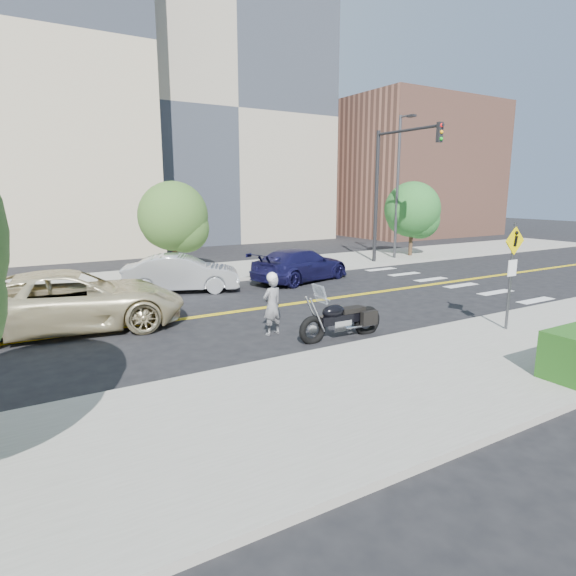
% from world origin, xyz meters
% --- Properties ---
extents(ground_plane, '(120.00, 120.00, 0.00)m').
position_xyz_m(ground_plane, '(0.00, 0.00, 0.00)').
color(ground_plane, black).
rests_on(ground_plane, ground).
extents(sidewalk_near, '(60.00, 5.00, 0.15)m').
position_xyz_m(sidewalk_near, '(0.00, -7.50, 0.07)').
color(sidewalk_near, '#9E9B91').
rests_on(sidewalk_near, ground_plane).
extents(sidewalk_far, '(60.00, 5.00, 0.15)m').
position_xyz_m(sidewalk_far, '(0.00, 7.50, 0.07)').
color(sidewalk_far, '#9E9B91').
rests_on(sidewalk_far, ground_plane).
extents(building_mid, '(18.00, 14.00, 20.00)m').
position_xyz_m(building_mid, '(8.00, 26.00, 10.00)').
color(building_mid, '#A39984').
rests_on(building_mid, ground_plane).
extents(building_right, '(14.00, 12.00, 12.00)m').
position_xyz_m(building_right, '(26.00, 20.00, 6.00)').
color(building_right, '#8C5947').
rests_on(building_right, ground_plane).
extents(lamp_post, '(0.16, 0.16, 8.00)m').
position_xyz_m(lamp_post, '(12.00, 6.50, 4.15)').
color(lamp_post, '#4C4C51').
rests_on(lamp_post, sidewalk_far).
extents(traffic_light, '(0.28, 4.50, 7.00)m').
position_xyz_m(traffic_light, '(10.00, 5.08, 4.67)').
color(traffic_light, black).
rests_on(traffic_light, sidewalk_far).
extents(pedestrian_sign, '(0.78, 0.08, 3.00)m').
position_xyz_m(pedestrian_sign, '(4.20, -6.31, 1.96)').
color(pedestrian_sign, '#4C4C51').
rests_on(pedestrian_sign, sidewalk_near).
extents(motorcyclist, '(0.67, 0.50, 1.79)m').
position_xyz_m(motorcyclist, '(-1.49, -2.91, 0.89)').
color(motorcyclist, '#B2B2B7').
rests_on(motorcyclist, ground).
extents(motorcycle, '(2.58, 0.83, 1.57)m').
position_xyz_m(motorcycle, '(-0.02, -4.19, 0.78)').
color(motorcycle, black).
rests_on(motorcycle, ground).
extents(suv, '(6.63, 3.71, 1.75)m').
position_xyz_m(suv, '(-6.22, 0.48, 0.88)').
color(suv, beige).
rests_on(suv, ground).
extents(parked_car_silver, '(4.83, 3.16, 1.50)m').
position_xyz_m(parked_car_silver, '(-1.73, 4.14, 0.75)').
color(parked_car_silver, silver).
rests_on(parked_car_silver, ground).
extents(parked_car_blue, '(5.44, 3.36, 1.47)m').
position_xyz_m(parked_car_blue, '(3.63, 3.65, 0.74)').
color(parked_car_blue, '#1B194D').
rests_on(parked_car_blue, ground).
extents(tree_far_a, '(3.27, 3.27, 4.47)m').
position_xyz_m(tree_far_a, '(-0.72, 8.02, 2.83)').
color(tree_far_a, '#382619').
rests_on(tree_far_a, ground).
extents(tree_far_b, '(3.31, 3.31, 4.57)m').
position_xyz_m(tree_far_b, '(13.56, 6.79, 2.91)').
color(tree_far_b, '#382619').
rests_on(tree_far_b, ground).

